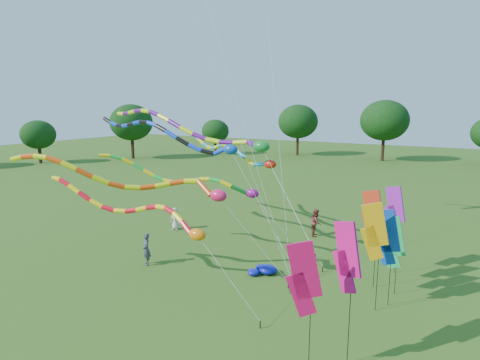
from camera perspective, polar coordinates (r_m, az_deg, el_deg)
The scene contains 19 objects.
ground at distance 17.96m, azimuth -5.79°, elevation -17.73°, with size 160.00×160.00×0.00m, color #285416.
tree_ring at distance 15.44m, azimuth 8.66°, elevation -0.29°, with size 119.10×118.18×9.70m.
tube_kite_red at distance 18.46m, azimuth -13.66°, elevation -4.53°, with size 11.28×1.24×5.56m.
tube_kite_orange at distance 19.55m, azimuth -13.76°, elevation -0.15°, with size 12.32×5.31×6.76m.
tube_kite_purple at distance 25.40m, azimuth -6.53°, elevation 7.14°, with size 17.06×2.99×8.95m.
tube_kite_blue at distance 23.99m, azimuth -9.58°, elevation 6.19°, with size 14.72×1.70×8.22m.
tube_kite_cyan at distance 26.53m, azimuth -0.91°, elevation 4.01°, with size 11.75×4.09×7.19m.
tube_kite_green at distance 22.39m, azimuth -6.57°, elevation -0.01°, with size 11.73×3.23×6.27m.
banner_pole_blue_b at distance 18.14m, azimuth 20.12°, elevation -7.67°, with size 1.16×0.14×4.28m.
banner_pole_green at distance 19.53m, azimuth 20.86°, elevation -8.28°, with size 1.16×0.19×3.67m.
banner_pole_magenta_b at distance 13.65m, azimuth 14.89°, elevation -10.63°, with size 1.09×0.54×4.90m.
banner_pole_red at distance 19.68m, azimuth 18.32°, elevation -4.88°, with size 1.16×0.27×4.70m.
banner_pole_violet at distance 21.77m, azimuth 21.12°, elevation -4.00°, with size 1.12×0.47×4.56m.
banner_pole_magenta_a at distance 12.80m, azimuth 9.01°, elevation -13.79°, with size 1.09×0.56×4.50m.
banner_pole_orange at distance 17.35m, azimuth 18.52°, elevation -7.01°, with size 1.13×0.45×4.69m.
blue_nylon_heap at distance 21.17m, azimuth 3.91°, elevation -12.55°, with size 1.25×1.03×0.43m.
person_a at distance 28.29m, azimuth -9.18°, elevation -5.43°, with size 0.77×0.50×1.57m, color beige.
person_b at distance 22.46m, azimuth -13.17°, elevation -9.56°, with size 0.64×0.42×1.76m, color #3B3F53.
person_c at distance 27.06m, azimuth 10.78°, elevation -5.95°, with size 0.88×0.68×1.80m, color brown.
Camera 1 is at (9.39, -12.74, 8.47)m, focal length 30.00 mm.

